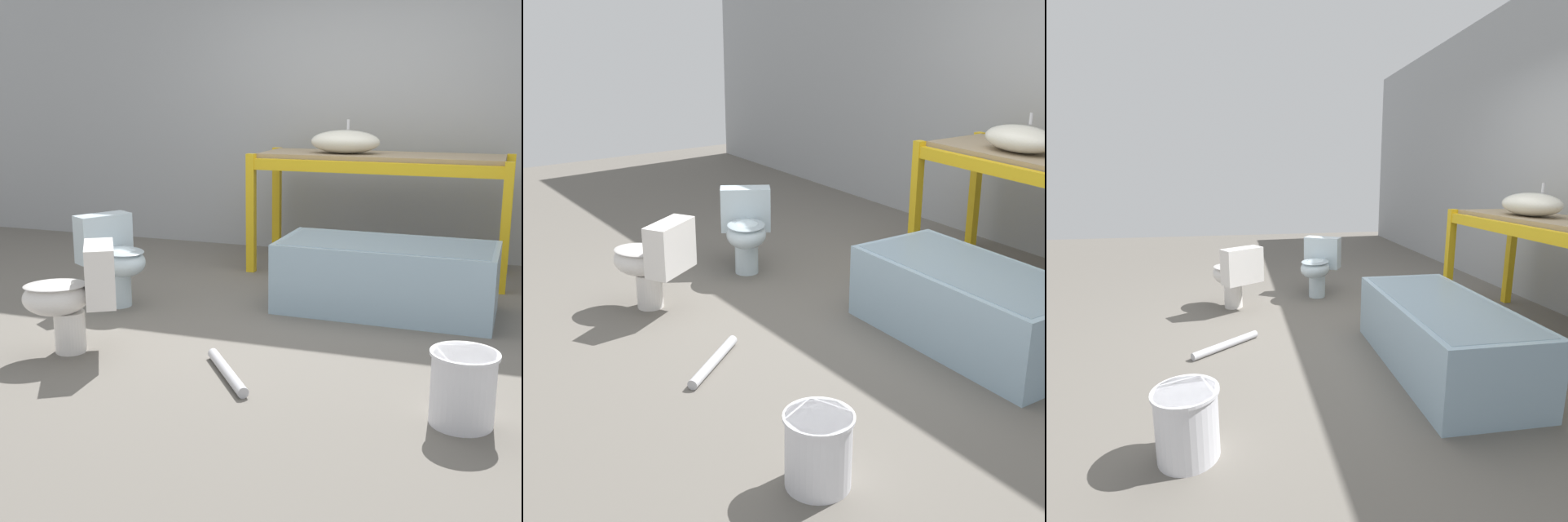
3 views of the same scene
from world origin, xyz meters
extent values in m
plane|color=#666059|center=(0.00, 0.00, 0.00)|extent=(12.00, 12.00, 0.00)
cube|color=yellow|center=(-0.64, 1.00, 0.49)|extent=(0.07, 0.07, 0.99)
cube|color=yellow|center=(-0.64, 1.68, 0.49)|extent=(0.07, 0.07, 0.99)
cube|color=yellow|center=(0.36, 1.00, 0.91)|extent=(2.01, 0.06, 0.09)
cube|color=#998466|center=(0.36, 1.34, 0.97)|extent=(1.94, 0.61, 0.04)
ellipsoid|color=silver|center=(0.08, 1.28, 1.08)|extent=(0.57, 0.35, 0.19)
cylinder|color=silver|center=(0.08, 1.37, 1.22)|extent=(0.02, 0.02, 0.08)
cube|color=#99B7CC|center=(0.62, 0.25, 0.24)|extent=(1.48, 0.71, 0.48)
cube|color=#829CAD|center=(0.62, 0.25, 0.38)|extent=(1.40, 0.63, 0.20)
cylinder|color=silver|center=(-1.18, -0.25, 0.12)|extent=(0.18, 0.18, 0.24)
ellipsoid|color=silver|center=(-1.13, -0.28, 0.33)|extent=(0.48, 0.45, 0.21)
ellipsoid|color=#9FAFB7|center=(-1.13, -0.28, 0.41)|extent=(0.46, 0.43, 0.03)
cube|color=silver|center=(-1.34, -0.15, 0.46)|extent=(0.34, 0.42, 0.34)
cylinder|color=white|center=(-0.97, -1.16, 0.12)|extent=(0.18, 0.18, 0.24)
ellipsoid|color=white|center=(-1.03, -1.19, 0.33)|extent=(0.48, 0.46, 0.21)
ellipsoid|color=beige|center=(-1.03, -1.19, 0.41)|extent=(0.46, 0.44, 0.03)
cube|color=white|center=(-0.82, -1.06, 0.46)|extent=(0.34, 0.42, 0.34)
cylinder|color=silver|center=(1.26, -1.36, 0.17)|extent=(0.29, 0.29, 0.35)
cylinder|color=silver|center=(1.26, -1.36, 0.34)|extent=(0.31, 0.31, 0.02)
cylinder|color=#B7B7BC|center=(0.04, -1.21, 0.03)|extent=(0.41, 0.51, 0.06)
camera|label=1|loc=(1.42, -4.58, 1.50)|focal=50.00mm
camera|label=2|loc=(3.40, -2.98, 2.00)|focal=50.00mm
camera|label=3|loc=(3.05, -1.10, 1.33)|focal=28.00mm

